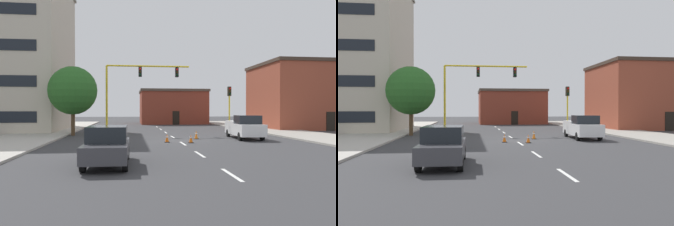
% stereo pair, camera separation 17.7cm
% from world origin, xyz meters
% --- Properties ---
extents(ground_plane, '(160.00, 160.00, 0.00)m').
position_xyz_m(ground_plane, '(0.00, 0.00, 0.00)').
color(ground_plane, '#38383A').
extents(sidewalk_left, '(6.00, 56.00, 0.14)m').
position_xyz_m(sidewalk_left, '(-12.59, 8.00, 0.07)').
color(sidewalk_left, '#B2ADA3').
rests_on(sidewalk_left, ground_plane).
extents(sidewalk_right, '(6.00, 56.00, 0.14)m').
position_xyz_m(sidewalk_right, '(12.59, 8.00, 0.07)').
color(sidewalk_right, '#9E998E').
rests_on(sidewalk_right, ground_plane).
extents(lane_stripe_seg_0, '(0.16, 2.40, 0.01)m').
position_xyz_m(lane_stripe_seg_0, '(0.00, -14.00, 0.00)').
color(lane_stripe_seg_0, silver).
rests_on(lane_stripe_seg_0, ground_plane).
extents(lane_stripe_seg_1, '(0.16, 2.40, 0.01)m').
position_xyz_m(lane_stripe_seg_1, '(0.00, -8.50, 0.00)').
color(lane_stripe_seg_1, silver).
rests_on(lane_stripe_seg_1, ground_plane).
extents(lane_stripe_seg_2, '(0.16, 2.40, 0.01)m').
position_xyz_m(lane_stripe_seg_2, '(0.00, -3.00, 0.00)').
color(lane_stripe_seg_2, silver).
rests_on(lane_stripe_seg_2, ground_plane).
extents(lane_stripe_seg_3, '(0.16, 2.40, 0.01)m').
position_xyz_m(lane_stripe_seg_3, '(0.00, 2.50, 0.00)').
color(lane_stripe_seg_3, silver).
rests_on(lane_stripe_seg_3, ground_plane).
extents(lane_stripe_seg_4, '(0.16, 2.40, 0.01)m').
position_xyz_m(lane_stripe_seg_4, '(0.00, 8.00, 0.00)').
color(lane_stripe_seg_4, silver).
rests_on(lane_stripe_seg_4, ground_plane).
extents(lane_stripe_seg_5, '(0.16, 2.40, 0.01)m').
position_xyz_m(lane_stripe_seg_5, '(0.00, 13.50, 0.00)').
color(lane_stripe_seg_5, silver).
rests_on(lane_stripe_seg_5, ground_plane).
extents(lane_stripe_seg_6, '(0.16, 2.40, 0.01)m').
position_xyz_m(lane_stripe_seg_6, '(0.00, 19.00, 0.00)').
color(lane_stripe_seg_6, silver).
rests_on(lane_stripe_seg_6, ground_plane).
extents(building_brick_center, '(11.32, 9.84, 5.82)m').
position_xyz_m(building_brick_center, '(3.59, 29.50, 2.92)').
color(building_brick_center, brown).
rests_on(building_brick_center, ground_plane).
extents(building_row_right, '(12.65, 10.79, 8.44)m').
position_xyz_m(building_row_right, '(19.19, 13.53, 4.23)').
color(building_row_right, brown).
rests_on(building_row_right, ground_plane).
extents(traffic_signal_gantry, '(9.03, 1.20, 6.83)m').
position_xyz_m(traffic_signal_gantry, '(-4.90, 5.68, 2.24)').
color(traffic_signal_gantry, yellow).
rests_on(traffic_signal_gantry, ground_plane).
extents(traffic_light_pole_right, '(0.32, 0.47, 4.80)m').
position_xyz_m(traffic_light_pole_right, '(6.29, 5.71, 3.53)').
color(traffic_light_pole_right, yellow).
rests_on(traffic_light_pole_right, ground_plane).
extents(tree_left_near, '(4.58, 4.58, 6.56)m').
position_xyz_m(tree_left_near, '(-9.17, 5.22, 4.26)').
color(tree_left_near, '#4C3823').
rests_on(tree_left_near, ground_plane).
extents(pickup_truck_white, '(2.31, 5.51, 1.99)m').
position_xyz_m(pickup_truck_white, '(5.82, 0.17, 0.97)').
color(pickup_truck_white, white).
rests_on(pickup_truck_white, ground_plane).
extents(sedan_dark_gray_near_left, '(1.94, 4.53, 1.74)m').
position_xyz_m(sedan_dark_gray_near_left, '(-4.83, -11.31, 0.89)').
color(sedan_dark_gray_near_left, '#3D3D42').
rests_on(sedan_dark_gray_near_left, ground_plane).
extents(traffic_cone_roadside_a, '(0.36, 0.36, 0.63)m').
position_xyz_m(traffic_cone_roadside_a, '(-1.05, -1.99, 0.31)').
color(traffic_cone_roadside_a, black).
rests_on(traffic_cone_roadside_a, ground_plane).
extents(traffic_cone_roadside_b, '(0.36, 0.36, 0.62)m').
position_xyz_m(traffic_cone_roadside_b, '(0.66, -2.60, 0.30)').
color(traffic_cone_roadside_b, black).
rests_on(traffic_cone_roadside_b, ground_plane).
extents(traffic_cone_roadside_c, '(0.36, 0.36, 0.72)m').
position_xyz_m(traffic_cone_roadside_c, '(1.69, 0.31, 0.35)').
color(traffic_cone_roadside_c, black).
rests_on(traffic_cone_roadside_c, ground_plane).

